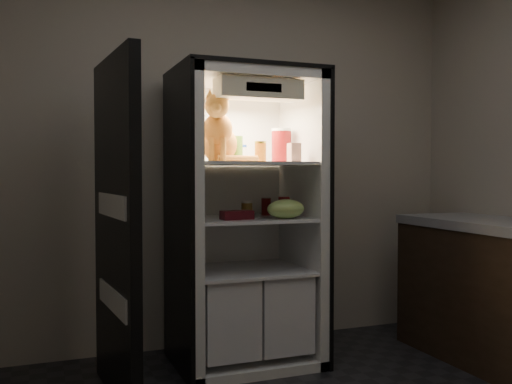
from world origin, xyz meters
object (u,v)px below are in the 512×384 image
Objects in this scene: pepper_jar at (281,146)px; soda_can_c at (284,206)px; cream_carton at (294,153)px; soda_can_b at (285,207)px; parmesan_shaker at (238,149)px; berry_box_left at (231,215)px; soda_can_a at (266,206)px; grape_bag at (286,209)px; tabby_cat at (219,135)px; salsa_jar at (260,152)px; refrigerator at (243,239)px; condiment_jar at (247,209)px; berry_box_right at (243,215)px; mayo_tub at (240,154)px.

pepper_jar reaches higher than soda_can_c.
cream_carton is 0.93× the size of soda_can_b.
berry_box_left is (-0.11, -0.18, -0.41)m from parmesan_shaker.
soda_can_a is 0.49× the size of grape_bag.
soda_can_a is 0.30m from grape_bag.
salsa_jar is at bearing 20.34° from tabby_cat.
soda_can_a is at bearing 107.39° from soda_can_c.
cream_carton is (0.45, -0.13, -0.10)m from tabby_cat.
soda_can_b is (0.26, -0.09, 0.21)m from refrigerator.
parmesan_shaker is at bearing 168.29° from condiment_jar.
soda_can_b reaches higher than condiment_jar.
soda_can_b is at bearing 17.80° from berry_box_right.
mayo_tub is 0.28m from pepper_jar.
tabby_cat is 2.65× the size of parmesan_shaker.
salsa_jar is 0.40m from soda_can_a.
parmesan_shaker is at bearing -172.10° from pepper_jar.
cream_carton is at bearing -75.53° from soda_can_c.
berry_box_left is (-0.41, -0.13, -0.04)m from soda_can_b.
mayo_tub reaches higher than soda_can_b.
tabby_cat reaches higher than grape_bag.
parmesan_shaker is at bearing 43.17° from tabby_cat.
cream_carton is at bearing -93.99° from pepper_jar.
refrigerator is 11.39× the size of parmesan_shaker.
tabby_cat reaches higher than berry_box_left.
pepper_jar is at bearing 73.04° from soda_can_c.
grape_bag reaches higher than condiment_jar.
condiment_jar is at bearing 144.21° from cream_carton.
pepper_jar is (0.27, 0.01, 0.61)m from refrigerator.
soda_can_b reaches higher than berry_box_right.
tabby_cat reaches higher than berry_box_right.
tabby_cat is 3.76× the size of cream_carton.
refrigerator is at bearing 130.73° from salsa_jar.
salsa_jar reaches higher than berry_box_right.
soda_can_b is at bearing 67.59° from grape_bag.
pepper_jar is at bearing -19.32° from soda_can_a.
tabby_cat is 0.61m from grape_bag.
soda_can_c is at bearing 104.47° from cream_carton.
grape_bag is (0.18, -0.21, 0.01)m from condiment_jar.
refrigerator is 17.48× the size of berry_box_right.
soda_can_b is 0.05m from soda_can_c.
tabby_cat reaches higher than parmesan_shaker.
soda_can_c reaches higher than soda_can_a.
cream_carton is 1.16× the size of condiment_jar.
cream_carton is 0.45m from soda_can_a.
berry_box_right is (-0.09, -0.30, -0.38)m from mayo_tub.
soda_can_c is at bearing -72.61° from soda_can_a.
pepper_jar is 2.24× the size of condiment_jar.
condiment_jar is (-0.25, 0.18, -0.36)m from cream_carton.
pepper_jar is (0.25, -0.09, 0.05)m from mayo_tub.
salsa_jar is at bearing -49.27° from refrigerator.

